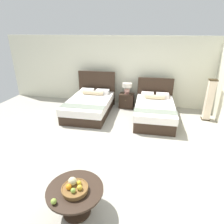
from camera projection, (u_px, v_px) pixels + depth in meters
ground_plane at (107, 146)px, 4.88m from camera, size 9.87×10.02×0.02m
wall_back at (128, 71)px, 7.25m from camera, size 9.87×0.12×2.54m
bed_near_window at (90, 105)px, 6.68m from camera, size 1.48×2.19×1.28m
bed_near_corner at (154, 110)px, 6.22m from camera, size 1.31×2.13×1.16m
nightstand at (126, 101)px, 7.19m from camera, size 0.53×0.41×0.54m
table_lamp at (127, 87)px, 7.01m from camera, size 0.34×0.34×0.40m
coffee_table at (76, 194)px, 2.96m from camera, size 0.88×0.88×0.48m
fruit_bowl at (75, 188)px, 2.87m from camera, size 0.40×0.40×0.19m
loose_apple at (54, 201)px, 2.66m from camera, size 0.08×0.08×0.08m
floor_lamp_corner at (209, 100)px, 6.07m from camera, size 0.25×0.25×1.33m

